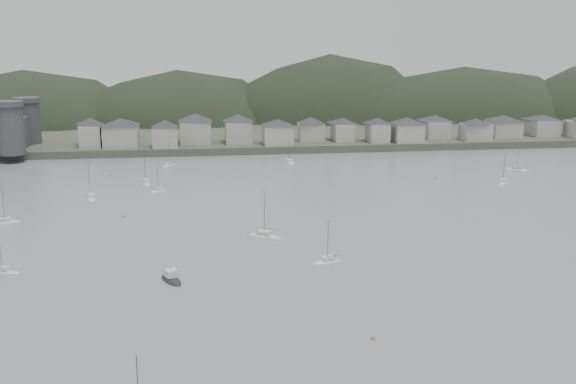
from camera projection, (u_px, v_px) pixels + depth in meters
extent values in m
plane|color=slate|center=(354.00, 333.00, 105.97)|extent=(900.00, 900.00, 0.00)
cube|color=#383D2D|center=(236.00, 117.00, 390.69)|extent=(900.00, 250.00, 3.00)
ellipsoid|color=black|center=(29.00, 147.00, 356.10)|extent=(138.98, 92.48, 81.13)
ellipsoid|color=black|center=(179.00, 143.00, 367.49)|extent=(132.08, 90.41, 79.74)
ellipsoid|color=black|center=(329.00, 145.00, 379.28)|extent=(133.88, 88.37, 101.41)
ellipsoid|color=black|center=(460.00, 139.00, 384.00)|extent=(165.81, 81.78, 82.55)
cylinder|color=#353537|center=(10.00, 131.00, 251.40)|extent=(10.00, 10.00, 18.00)
cylinder|color=#353537|center=(28.00, 123.00, 278.56)|extent=(10.00, 10.00, 17.00)
cube|color=#353537|center=(20.00, 134.00, 265.58)|extent=(3.50, 30.00, 12.00)
cube|color=#9B9A8E|center=(92.00, 136.00, 271.47)|extent=(8.34, 12.91, 8.59)
pyramid|color=#2D2D33|center=(91.00, 122.00, 270.20)|extent=(15.78, 15.78, 3.01)
cube|color=#9B9A8E|center=(121.00, 136.00, 272.45)|extent=(13.68, 13.35, 8.36)
pyramid|color=#2D2D33|center=(120.00, 122.00, 271.21)|extent=(20.07, 20.07, 2.93)
cube|color=#9B9A92|center=(165.00, 137.00, 269.73)|extent=(9.78, 10.20, 8.08)
pyramid|color=#2D2D33|center=(165.00, 124.00, 268.53)|extent=(14.83, 14.83, 2.83)
cube|color=#9B9A8E|center=(196.00, 132.00, 280.54)|extent=(12.59, 13.33, 9.09)
pyramid|color=#2D2D33|center=(195.00, 117.00, 279.19)|extent=(19.24, 19.24, 3.18)
cube|color=#9B9A92|center=(238.00, 132.00, 281.46)|extent=(10.74, 12.17, 8.87)
pyramid|color=#2D2D33|center=(238.00, 118.00, 280.14)|extent=(17.01, 17.01, 3.10)
cube|color=#9B9A8E|center=(278.00, 135.00, 277.34)|extent=(11.63, 12.09, 7.69)
pyramid|color=#2D2D33|center=(278.00, 122.00, 276.20)|extent=(17.61, 17.61, 2.69)
cube|color=#9B9A8E|center=(311.00, 132.00, 287.79)|extent=(10.37, 9.35, 7.44)
pyramid|color=#2D2D33|center=(311.00, 120.00, 286.69)|extent=(14.65, 14.65, 2.60)
cube|color=#9B9A8E|center=(343.00, 132.00, 287.29)|extent=(8.24, 12.20, 7.22)
pyramid|color=#2D2D33|center=(343.00, 121.00, 286.22)|extent=(15.17, 15.17, 2.53)
cube|color=#9B9A92|center=(378.00, 133.00, 284.06)|extent=(8.06, 10.91, 7.46)
pyramid|color=#2D2D33|center=(378.00, 121.00, 282.95)|extent=(14.08, 14.08, 2.61)
cube|color=#9B9A8E|center=(407.00, 133.00, 284.25)|extent=(11.73, 11.78, 7.66)
pyramid|color=#2D2D33|center=(407.00, 120.00, 283.11)|extent=(17.46, 17.46, 2.68)
cube|color=#9B9A92|center=(435.00, 129.00, 295.92)|extent=(10.19, 13.02, 7.33)
pyramid|color=#2D2D33|center=(435.00, 118.00, 294.83)|extent=(17.23, 17.23, 2.57)
cube|color=#9B9A92|center=(475.00, 132.00, 289.42)|extent=(11.70, 9.81, 6.88)
pyramid|color=#2D2D33|center=(476.00, 121.00, 288.40)|extent=(15.97, 15.97, 2.41)
cube|color=#9B9A92|center=(503.00, 129.00, 300.21)|extent=(12.83, 12.48, 7.00)
pyramid|color=#2D2D33|center=(504.00, 118.00, 299.18)|extent=(18.79, 18.79, 2.45)
cube|color=#9B9A92|center=(542.00, 128.00, 303.17)|extent=(11.07, 13.50, 6.97)
pyramid|color=#2D2D33|center=(542.00, 117.00, 302.14)|extent=(18.25, 18.25, 2.44)
ellipsoid|color=beige|center=(2.00, 273.00, 133.06)|extent=(7.83, 4.34, 1.49)
cube|color=silver|center=(2.00, 268.00, 132.83)|extent=(2.96, 2.30, 0.70)
cylinder|color=#3F3F42|center=(0.00, 250.00, 132.00)|extent=(0.12, 0.12, 9.33)
ellipsoid|color=beige|center=(264.00, 237.00, 157.42)|extent=(9.11, 7.34, 1.80)
cube|color=silver|center=(264.00, 232.00, 157.15)|extent=(3.72, 3.38, 0.70)
cylinder|color=#3F3F42|center=(264.00, 213.00, 156.15)|extent=(0.12, 0.12, 11.26)
cylinder|color=#3F3F42|center=(270.00, 229.00, 158.07)|extent=(3.44, 2.30, 0.10)
ellipsoid|color=beige|center=(328.00, 263.00, 139.35)|extent=(7.52, 4.00, 1.43)
cube|color=silver|center=(328.00, 258.00, 139.12)|extent=(2.82, 2.15, 0.70)
cylinder|color=#3F3F42|center=(328.00, 241.00, 138.33)|extent=(0.12, 0.12, 8.97)
cylinder|color=#3F3F42|center=(334.00, 256.00, 138.86)|extent=(3.15, 0.89, 0.10)
ellipsoid|color=beige|center=(146.00, 184.00, 215.82)|extent=(5.22, 10.19, 1.95)
cube|color=silver|center=(145.00, 180.00, 215.54)|extent=(2.85, 3.80, 0.70)
cylinder|color=#3F3F42|center=(145.00, 165.00, 214.45)|extent=(0.12, 0.12, 12.18)
cylinder|color=#3F3F42|center=(144.00, 179.00, 213.72)|extent=(1.08, 4.30, 0.10)
ellipsoid|color=beige|center=(90.00, 199.00, 195.07)|extent=(5.14, 9.32, 1.78)
cube|color=silver|center=(90.00, 195.00, 194.81)|extent=(2.72, 3.52, 0.70)
cylinder|color=#3F3F42|center=(89.00, 180.00, 193.82)|extent=(0.12, 0.12, 11.11)
cylinder|color=#3F3F42|center=(88.00, 194.00, 193.14)|extent=(1.18, 3.88, 0.10)
ellipsoid|color=beige|center=(289.00, 163.00, 252.35)|extent=(5.07, 8.57, 1.63)
cube|color=silver|center=(289.00, 160.00, 252.11)|extent=(2.61, 3.28, 0.70)
cylinder|color=#3F3F42|center=(289.00, 149.00, 251.20)|extent=(0.12, 0.12, 10.20)
cylinder|color=#3F3F42|center=(290.00, 158.00, 253.40)|extent=(1.26, 3.51, 0.10)
ellipsoid|color=beige|center=(5.00, 223.00, 169.57)|extent=(7.73, 3.73, 1.48)
cube|color=silver|center=(5.00, 219.00, 169.34)|extent=(2.86, 2.09, 0.70)
cylinder|color=#3F3F42|center=(3.00, 205.00, 168.52)|extent=(0.12, 0.12, 9.27)
ellipsoid|color=beige|center=(158.00, 191.00, 204.92)|extent=(6.01, 5.76, 1.26)
cube|color=silver|center=(158.00, 188.00, 204.71)|extent=(2.57, 2.52, 0.70)
cylinder|color=#3F3F42|center=(158.00, 178.00, 204.02)|extent=(0.12, 0.12, 7.89)
cylinder|color=#3F3F42|center=(156.00, 186.00, 205.23)|extent=(2.16, 2.00, 0.10)
ellipsoid|color=beige|center=(503.00, 184.00, 216.25)|extent=(6.64, 7.39, 1.51)
cube|color=silver|center=(503.00, 180.00, 216.02)|extent=(2.96, 3.10, 0.70)
cylinder|color=#3F3F42|center=(504.00, 169.00, 215.18)|extent=(0.12, 0.12, 9.45)
cylinder|color=#3F3F42|center=(499.00, 178.00, 216.81)|extent=(2.22, 2.70, 0.10)
ellipsoid|color=beige|center=(169.00, 166.00, 246.42)|extent=(5.98, 6.84, 1.39)
cube|color=silver|center=(169.00, 163.00, 246.20)|extent=(2.68, 2.85, 0.70)
cylinder|color=#3F3F42|center=(169.00, 154.00, 245.43)|extent=(0.12, 0.12, 8.66)
cylinder|color=#3F3F42|center=(171.00, 162.00, 245.22)|extent=(1.98, 2.53, 0.10)
ellipsoid|color=beige|center=(517.00, 170.00, 238.25)|extent=(8.11, 7.41, 1.67)
cube|color=silver|center=(517.00, 167.00, 238.00)|extent=(3.42, 3.28, 0.70)
cylinder|color=#3F3F42|center=(518.00, 155.00, 237.07)|extent=(0.12, 0.12, 10.43)
cylinder|color=#3F3F42|center=(516.00, 166.00, 236.79)|extent=(2.94, 2.49, 0.10)
ellipsoid|color=black|center=(171.00, 280.00, 129.08)|extent=(5.50, 7.93, 1.65)
cube|color=silver|center=(171.00, 273.00, 128.76)|extent=(2.83, 2.90, 1.40)
cylinder|color=#3F3F42|center=(171.00, 269.00, 128.56)|extent=(0.10, 0.10, 1.20)
sphere|color=#B2573B|center=(111.00, 176.00, 228.38)|extent=(0.70, 0.70, 0.70)
sphere|color=#B2573B|center=(123.00, 216.00, 176.00)|extent=(0.70, 0.70, 0.70)
sphere|color=#B2573B|center=(436.00, 178.00, 224.98)|extent=(0.70, 0.70, 0.70)
sphere|color=#B2573B|center=(373.00, 338.00, 103.88)|extent=(0.70, 0.70, 0.70)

